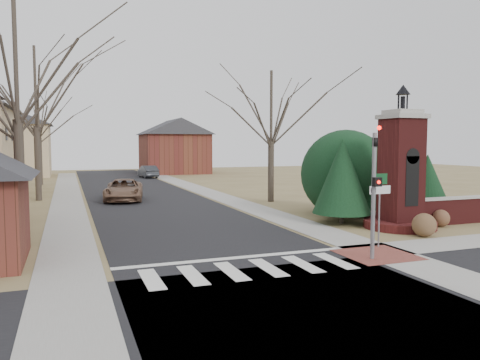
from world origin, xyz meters
name	(u,v)px	position (x,y,z in m)	size (l,w,h in m)	color
ground	(260,277)	(0.00, 0.00, 0.00)	(120.00, 120.00, 0.00)	brown
main_street	(143,196)	(0.00, 22.00, 0.01)	(8.00, 70.00, 0.01)	black
cross_street	(311,311)	(0.00, -3.00, 0.01)	(120.00, 8.00, 0.01)	black
crosswalk_zone	(250,269)	(0.00, 0.80, 0.01)	(8.00, 2.20, 0.02)	silver
stop_bar	(233,258)	(0.00, 2.30, 0.01)	(8.00, 0.35, 0.02)	silver
sidewalk_right_main	(211,194)	(5.20, 22.00, 0.01)	(2.00, 60.00, 0.02)	gray
sidewalk_left	(67,199)	(-5.20, 22.00, 0.01)	(2.00, 60.00, 0.02)	gray
curb_apron	(377,255)	(4.80, 1.00, 0.01)	(2.40, 2.40, 0.02)	brown
traffic_signal_pole	(374,182)	(4.30, 0.57, 2.59)	(0.28, 0.41, 4.50)	slate
sign_post	(380,195)	(5.59, 1.99, 1.95)	(0.90, 0.07, 2.75)	slate
brick_gate_monument	(401,181)	(9.00, 4.99, 2.17)	(3.20, 3.20, 6.47)	#531918
brick_garden_wall	(475,209)	(13.50, 5.00, 0.66)	(7.50, 0.50, 1.30)	#531918
house_distant_left	(3,140)	(-12.01, 48.00, 4.25)	(10.80, 8.80, 8.53)	#CDB089
house_distant_right	(174,145)	(7.99, 47.99, 3.65)	(8.80, 8.80, 7.30)	brown
evergreen_near	(342,176)	(7.20, 7.00, 2.30)	(2.80, 2.80, 4.10)	#473D33
evergreen_mid	(384,167)	(10.50, 8.20, 2.60)	(3.40, 3.40, 4.70)	#473D33
evergreen_far	(427,181)	(12.50, 7.20, 1.90)	(2.40, 2.40, 3.30)	#473D33
evergreen_mass	(345,170)	(9.00, 9.50, 2.40)	(4.80, 4.80, 4.80)	black
bare_tree_0	(15,48)	(-7.00, 9.00, 7.70)	(8.05, 8.05, 11.15)	#473D33
bare_tree_1	(35,80)	(-7.00, 22.00, 8.03)	(8.40, 8.40, 11.64)	#473D33
bare_tree_2	(38,109)	(-7.50, 35.00, 7.03)	(7.35, 7.35, 10.19)	#473D33
bare_tree_3	(271,100)	(7.50, 16.00, 6.69)	(7.00, 7.00, 9.70)	#473D33
pickup_truck	(124,190)	(-1.60, 19.95, 0.73)	(2.41, 5.22, 1.45)	brown
distant_car	(148,172)	(3.40, 40.75, 0.69)	(1.46, 4.18, 1.38)	#35383D
dry_shrub_left	(424,225)	(8.60, 3.00, 0.49)	(0.98, 0.98, 0.98)	brown
dry_shrub_right	(441,218)	(11.00, 4.60, 0.40)	(0.80, 0.80, 0.80)	brown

